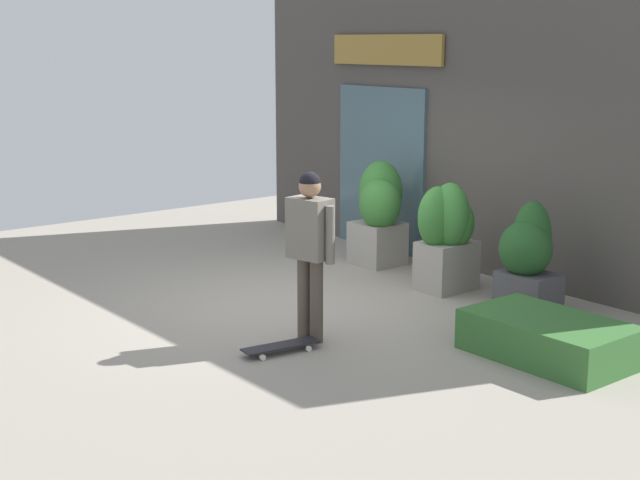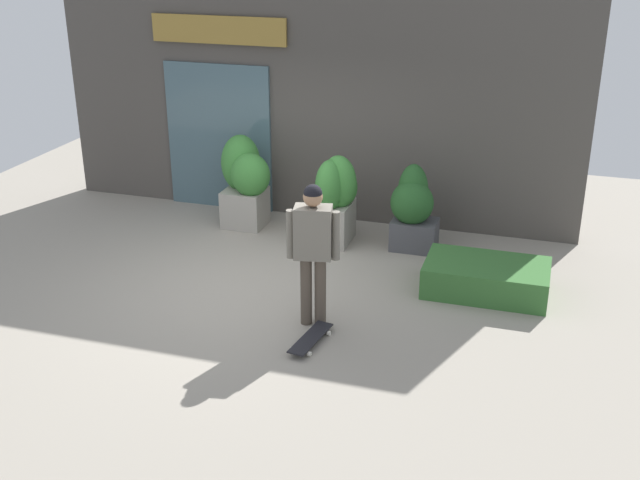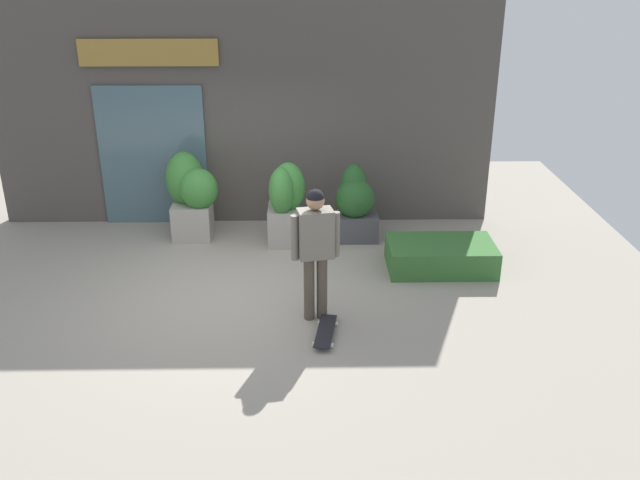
{
  "view_description": "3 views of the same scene",
  "coord_description": "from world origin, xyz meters",
  "px_view_note": "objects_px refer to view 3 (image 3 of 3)",
  "views": [
    {
      "loc": [
        7.8,
        -5.95,
        2.88
      ],
      "look_at": [
        1.16,
        -0.62,
        1.01
      ],
      "focal_mm": 51.05,
      "sensor_mm": 36.0,
      "label": 1
    },
    {
      "loc": [
        3.51,
        -8.21,
        4.33
      ],
      "look_at": [
        1.16,
        -0.62,
        1.01
      ],
      "focal_mm": 43.97,
      "sensor_mm": 36.0,
      "label": 2
    },
    {
      "loc": [
        1.03,
        -8.1,
        4.19
      ],
      "look_at": [
        1.16,
        -0.62,
        1.01
      ],
      "focal_mm": 38.41,
      "sensor_mm": 36.0,
      "label": 3
    }
  ],
  "objects_px": {
    "planter_box_left": "(286,201)",
    "planter_box_right": "(190,192)",
    "skateboard": "(325,331)",
    "planter_box_mid": "(355,202)",
    "skateboarder": "(315,242)"
  },
  "relations": [
    {
      "from": "planter_box_left",
      "to": "planter_box_right",
      "type": "distance_m",
      "value": 1.52
    },
    {
      "from": "skateboard",
      "to": "planter_box_right",
      "type": "distance_m",
      "value": 3.75
    },
    {
      "from": "skateboard",
      "to": "planter_box_right",
      "type": "xyz_separation_m",
      "value": [
        -2.02,
        3.09,
        0.68
      ]
    },
    {
      "from": "planter_box_left",
      "to": "planter_box_mid",
      "type": "bearing_deg",
      "value": 8.25
    },
    {
      "from": "planter_box_left",
      "to": "planter_box_right",
      "type": "bearing_deg",
      "value": 168.75
    },
    {
      "from": "skateboard",
      "to": "planter_box_right",
      "type": "bearing_deg",
      "value": -138.54
    },
    {
      "from": "planter_box_mid",
      "to": "planter_box_right",
      "type": "bearing_deg",
      "value": 176.8
    },
    {
      "from": "planter_box_right",
      "to": "planter_box_mid",
      "type": "relative_size",
      "value": 1.13
    },
    {
      "from": "skateboard",
      "to": "planter_box_left",
      "type": "xyz_separation_m",
      "value": [
        -0.53,
        2.79,
        0.63
      ]
    },
    {
      "from": "skateboarder",
      "to": "skateboard",
      "type": "bearing_deg",
      "value": 2.48
    },
    {
      "from": "skateboarder",
      "to": "planter_box_right",
      "type": "bearing_deg",
      "value": -155.7
    },
    {
      "from": "skateboarder",
      "to": "planter_box_right",
      "type": "height_order",
      "value": "skateboarder"
    },
    {
      "from": "skateboard",
      "to": "planter_box_left",
      "type": "relative_size",
      "value": 0.61
    },
    {
      "from": "planter_box_left",
      "to": "planter_box_right",
      "type": "xyz_separation_m",
      "value": [
        -1.49,
        0.3,
        0.05
      ]
    },
    {
      "from": "skateboarder",
      "to": "planter_box_left",
      "type": "distance_m",
      "value": 2.41
    }
  ]
}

